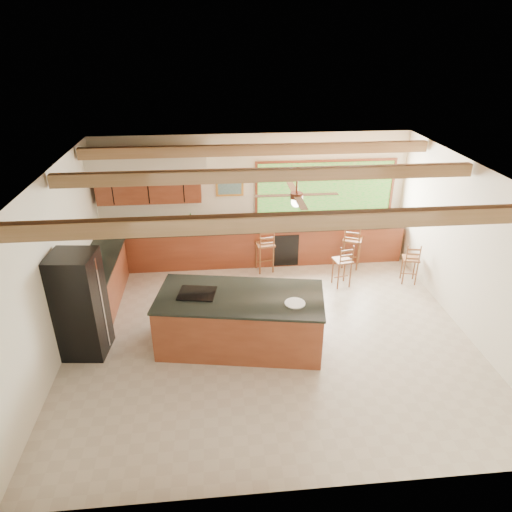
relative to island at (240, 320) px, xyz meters
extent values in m
plane|color=beige|center=(0.55, 0.26, -0.50)|extent=(7.20, 7.20, 0.00)
cube|color=white|center=(0.55, 3.51, 1.00)|extent=(7.20, 0.04, 3.00)
cube|color=white|center=(0.55, -2.99, 1.00)|extent=(7.20, 0.04, 3.00)
cube|color=white|center=(-3.05, 0.26, 1.00)|extent=(0.04, 6.50, 3.00)
cube|color=white|center=(4.15, 0.26, 1.00)|extent=(0.04, 6.50, 3.00)
cube|color=#9D6E4E|center=(0.55, 0.26, 2.50)|extent=(7.20, 6.50, 0.04)
cube|color=#906B48|center=(0.55, -1.34, 2.36)|extent=(7.10, 0.15, 0.22)
cube|color=#906B48|center=(0.55, 0.76, 2.36)|extent=(7.10, 0.15, 0.22)
cube|color=#906B48|center=(0.55, 2.56, 2.36)|extent=(7.10, 0.15, 0.22)
cube|color=brown|center=(-1.80, 3.32, 1.40)|extent=(2.30, 0.35, 0.70)
cube|color=beige|center=(-1.80, 3.25, 2.00)|extent=(2.60, 0.50, 0.48)
cylinder|color=#FFEABF|center=(-2.50, 3.25, 1.77)|extent=(0.10, 0.10, 0.01)
cylinder|color=#FFEABF|center=(-1.10, 3.25, 1.77)|extent=(0.10, 0.10, 0.01)
cube|color=#7BBB42|center=(2.25, 3.48, 1.17)|extent=(3.20, 0.04, 1.30)
cube|color=gold|center=(0.00, 3.48, 1.35)|extent=(0.64, 0.03, 0.54)
cube|color=#3D6D5B|center=(0.00, 3.46, 1.35)|extent=(0.54, 0.01, 0.44)
cube|color=brown|center=(0.55, 3.17, -0.06)|extent=(7.00, 0.65, 0.88)
cube|color=black|center=(0.55, 3.17, 0.40)|extent=(7.04, 0.69, 0.04)
cube|color=brown|center=(-2.71, 1.61, -0.06)|extent=(0.65, 2.35, 0.88)
cube|color=black|center=(-2.71, 1.61, 0.40)|extent=(0.69, 2.39, 0.04)
cube|color=black|center=(1.25, 2.84, -0.08)|extent=(0.60, 0.02, 0.78)
cube|color=silver|center=(0.55, 3.17, 0.41)|extent=(0.50, 0.38, 0.03)
cylinder|color=silver|center=(0.55, 3.37, 0.57)|extent=(0.03, 0.03, 0.30)
cylinder|color=silver|center=(0.55, 3.27, 0.70)|extent=(0.03, 0.20, 0.03)
cylinder|color=white|center=(-1.77, 3.25, 0.55)|extent=(0.10, 0.10, 0.26)
cylinder|color=#19401C|center=(-2.24, 3.27, 0.51)|extent=(0.05, 0.05, 0.18)
cylinder|color=#19401C|center=(-2.11, 3.26, 0.52)|extent=(0.06, 0.06, 0.20)
cube|color=black|center=(3.43, 3.23, 0.47)|extent=(0.23, 0.19, 0.10)
cube|color=brown|center=(0.00, 0.00, -0.02)|extent=(2.97, 1.75, 0.95)
cube|color=black|center=(0.00, 0.00, 0.47)|extent=(3.02, 1.80, 0.04)
cube|color=black|center=(-0.73, 0.13, 0.50)|extent=(0.70, 0.59, 0.02)
cylinder|color=white|center=(0.89, -0.34, 0.50)|extent=(0.34, 0.34, 0.02)
cube|color=black|center=(-2.67, 0.05, 0.44)|extent=(0.80, 0.78, 1.87)
cube|color=silver|center=(-2.31, 0.05, 0.44)|extent=(0.03, 0.05, 1.72)
cube|color=brown|center=(0.74, 2.71, 0.18)|extent=(0.46, 0.46, 0.04)
cylinder|color=brown|center=(0.58, 2.55, -0.17)|extent=(0.04, 0.04, 0.65)
cylinder|color=brown|center=(0.90, 2.55, -0.17)|extent=(0.04, 0.04, 0.65)
cylinder|color=brown|center=(0.58, 2.87, -0.17)|extent=(0.04, 0.04, 0.65)
cylinder|color=brown|center=(0.90, 2.87, -0.17)|extent=(0.04, 0.04, 0.65)
cube|color=brown|center=(2.32, 1.86, 0.11)|extent=(0.42, 0.42, 0.04)
cylinder|color=brown|center=(2.18, 1.72, -0.20)|extent=(0.03, 0.03, 0.59)
cylinder|color=brown|center=(2.47, 1.72, -0.20)|extent=(0.03, 0.03, 0.59)
cylinder|color=brown|center=(2.18, 2.00, -0.20)|extent=(0.03, 0.03, 0.59)
cylinder|color=brown|center=(2.47, 2.00, -0.20)|extent=(0.03, 0.03, 0.59)
cube|color=brown|center=(2.79, 2.71, 0.21)|extent=(0.55, 0.55, 0.04)
cylinder|color=brown|center=(2.62, 2.54, -0.16)|extent=(0.04, 0.04, 0.68)
cylinder|color=brown|center=(2.95, 2.54, -0.16)|extent=(0.04, 0.04, 0.68)
cylinder|color=brown|center=(2.62, 2.87, -0.16)|extent=(0.04, 0.04, 0.68)
cylinder|color=brown|center=(2.95, 2.87, -0.16)|extent=(0.04, 0.04, 0.68)
cube|color=brown|center=(3.85, 1.86, 0.08)|extent=(0.41, 0.41, 0.04)
cylinder|color=brown|center=(3.72, 1.72, -0.22)|extent=(0.03, 0.03, 0.56)
cylinder|color=brown|center=(3.99, 1.72, -0.22)|extent=(0.03, 0.03, 0.56)
cylinder|color=brown|center=(3.72, 1.99, -0.22)|extent=(0.03, 0.03, 0.56)
cylinder|color=brown|center=(3.99, 1.99, -0.22)|extent=(0.03, 0.03, 0.56)
camera|label=1|loc=(-0.37, -6.64, 4.54)|focal=32.00mm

